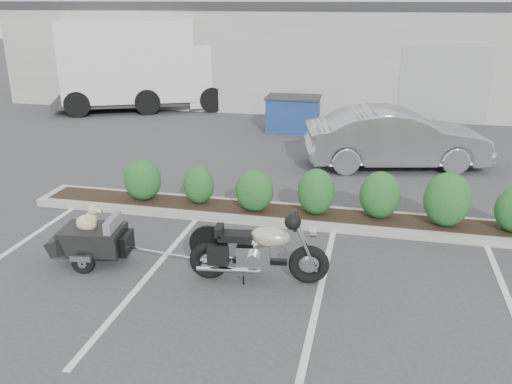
% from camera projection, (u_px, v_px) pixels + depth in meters
% --- Properties ---
extents(ground, '(90.00, 90.00, 0.00)m').
position_uv_depth(ground, '(249.00, 268.00, 8.78)').
color(ground, '#38383A').
rests_on(ground, ground).
extents(planter_kerb, '(12.00, 1.00, 0.15)m').
position_uv_depth(planter_kerb, '(325.00, 218.00, 10.56)').
color(planter_kerb, '#9E9E93').
rests_on(planter_kerb, ground).
extents(building, '(26.00, 10.00, 4.00)m').
position_uv_depth(building, '(339.00, 49.00, 23.70)').
color(building, '#9EA099').
rests_on(building, ground).
extents(motorcycle, '(2.17, 0.81, 1.24)m').
position_uv_depth(motorcycle, '(258.00, 252.00, 8.23)').
color(motorcycle, black).
rests_on(motorcycle, ground).
extents(pet_trailer, '(1.74, 0.99, 1.03)m').
position_uv_depth(pet_trailer, '(92.00, 238.00, 8.85)').
color(pet_trailer, black).
rests_on(pet_trailer, ground).
extents(sedan, '(4.84, 2.64, 1.51)m').
position_uv_depth(sedan, '(396.00, 138.00, 13.81)').
color(sedan, '#A9A9B0').
rests_on(sedan, ground).
extents(dumpster, '(1.78, 1.24, 1.14)m').
position_uv_depth(dumpster, '(293.00, 114.00, 17.59)').
color(dumpster, navy).
rests_on(dumpster, ground).
extents(delivery_truck, '(7.67, 5.06, 3.36)m').
position_uv_depth(delivery_truck, '(150.00, 67.00, 20.86)').
color(delivery_truck, silver).
rests_on(delivery_truck, ground).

